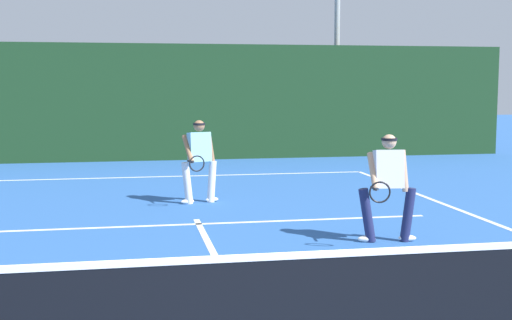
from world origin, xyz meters
name	(u,v)px	position (x,y,z in m)	size (l,w,h in m)	color
court_line_baseline_far	(174,176)	(0.00, 11.76, 0.00)	(9.36, 0.10, 0.01)	white
court_line_service	(199,224)	(0.00, 6.02, 0.00)	(7.63, 0.10, 0.01)	white
court_line_centre	(223,271)	(0.00, 3.20, 0.00)	(0.10, 6.40, 0.01)	white
tennis_net	(282,319)	(0.00, 0.00, 0.52)	(10.27, 0.09, 1.06)	#1E4723
player_near	(388,184)	(2.51, 4.30, 0.84)	(0.91, 0.83, 1.54)	#1E234C
player_far	(199,158)	(0.22, 7.96, 0.85)	(0.75, 0.87, 1.56)	silver
back_fence_windscreen	(165,102)	(0.00, 15.32, 1.69)	(20.92, 0.12, 3.37)	#19391C
light_pole	(337,5)	(5.60, 16.76, 4.74)	(0.55, 0.44, 7.76)	#9EA39E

